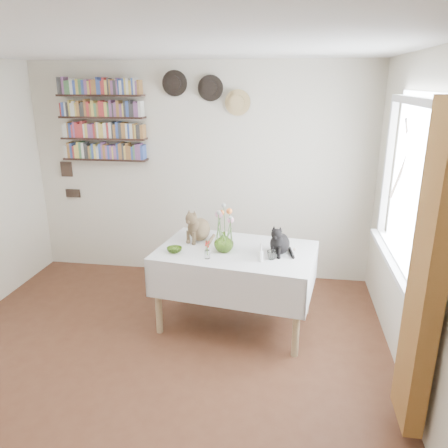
% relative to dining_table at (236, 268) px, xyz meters
% --- Properties ---
extents(room, '(4.08, 4.58, 2.58)m').
position_rel_dining_table_xyz_m(room, '(-0.58, -1.09, 0.67)').
color(room, brown).
rests_on(room, ground).
extents(window, '(0.12, 1.52, 1.32)m').
position_rel_dining_table_xyz_m(window, '(1.38, -0.29, 0.81)').
color(window, white).
rests_on(window, room).
extents(curtain, '(0.12, 0.38, 2.10)m').
position_rel_dining_table_xyz_m(curtain, '(1.32, -1.21, 0.57)').
color(curtain, brown).
rests_on(curtain, room).
extents(dining_table, '(1.56, 1.13, 0.77)m').
position_rel_dining_table_xyz_m(dining_table, '(0.00, 0.00, 0.00)').
color(dining_table, white).
rests_on(dining_table, room).
extents(tabby_cat, '(0.33, 0.36, 0.34)m').
position_rel_dining_table_xyz_m(tabby_cat, '(-0.39, 0.21, 0.36)').
color(tabby_cat, brown).
rests_on(tabby_cat, dining_table).
extents(black_cat, '(0.26, 0.29, 0.29)m').
position_rel_dining_table_xyz_m(black_cat, '(0.40, -0.03, 0.34)').
color(black_cat, black).
rests_on(black_cat, dining_table).
extents(flower_vase, '(0.22, 0.22, 0.19)m').
position_rel_dining_table_xyz_m(flower_vase, '(-0.11, -0.06, 0.28)').
color(flower_vase, '#8CBC43').
rests_on(flower_vase, dining_table).
extents(green_bowl, '(0.15, 0.15, 0.04)m').
position_rel_dining_table_xyz_m(green_bowl, '(-0.55, -0.15, 0.21)').
color(green_bowl, '#8CBC43').
rests_on(green_bowl, dining_table).
extents(drinking_glass, '(0.10, 0.10, 0.08)m').
position_rel_dining_table_xyz_m(drinking_glass, '(0.34, -0.19, 0.23)').
color(drinking_glass, white).
rests_on(drinking_glass, dining_table).
extents(candlestick, '(0.05, 0.05, 0.17)m').
position_rel_dining_table_xyz_m(candlestick, '(0.25, -0.25, 0.25)').
color(candlestick, white).
rests_on(candlestick, dining_table).
extents(berry_jar, '(0.05, 0.05, 0.19)m').
position_rel_dining_table_xyz_m(berry_jar, '(-0.23, -0.25, 0.28)').
color(berry_jar, white).
rests_on(berry_jar, dining_table).
extents(porcelain_figurine, '(0.05, 0.05, 0.09)m').
position_rel_dining_table_xyz_m(porcelain_figurine, '(0.54, -0.11, 0.23)').
color(porcelain_figurine, white).
rests_on(porcelain_figurine, dining_table).
extents(flower_bouquet, '(0.17, 0.13, 0.39)m').
position_rel_dining_table_xyz_m(flower_bouquet, '(-0.11, -0.05, 0.53)').
color(flower_bouquet, '#4C7233').
rests_on(flower_bouquet, flower_vase).
extents(bookshelf_unit, '(1.00, 0.16, 0.91)m').
position_rel_dining_table_xyz_m(bookshelf_unit, '(-1.68, 1.07, 1.26)').
color(bookshelf_unit, black).
rests_on(bookshelf_unit, room).
extents(wall_hats, '(0.98, 0.09, 0.48)m').
position_rel_dining_table_xyz_m(wall_hats, '(-0.47, 1.09, 1.59)').
color(wall_hats, black).
rests_on(wall_hats, room).
extents(wall_art_plaques, '(0.21, 0.02, 0.44)m').
position_rel_dining_table_xyz_m(wall_art_plaques, '(-2.21, 1.14, 0.54)').
color(wall_art_plaques, '#38281E').
rests_on(wall_art_plaques, room).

